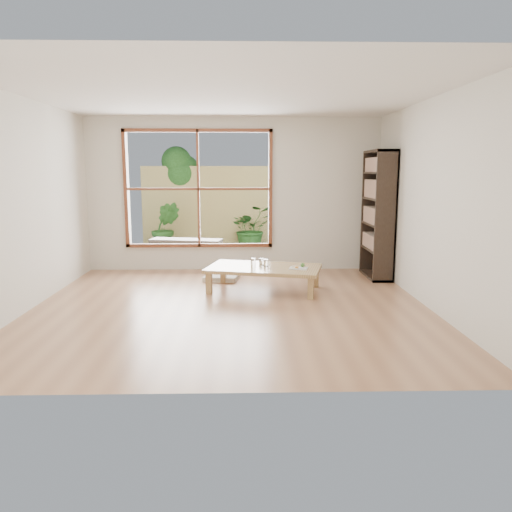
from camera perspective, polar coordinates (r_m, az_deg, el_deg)
The scene contains 15 objects.
ground at distance 6.40m, azimuth -2.91°, elevation -5.80°, with size 5.00×5.00×0.00m, color #AE7C57.
low_table at distance 7.18m, azimuth 0.92°, elevation -1.55°, with size 1.75×1.24×0.35m.
floor_cushion at distance 7.97m, azimuth -3.92°, elevation -2.39°, with size 0.51×0.51×0.07m, color beige.
bookshelf at distance 8.23m, azimuth 13.77°, elevation 4.61°, with size 0.32×0.91×2.03m, color #2F241A.
glass_tall at distance 7.13m, azimuth -0.33°, elevation -0.76°, with size 0.07×0.07×0.13m, color silver.
glass_mid at distance 7.20m, azimuth 1.17°, elevation -0.77°, with size 0.07×0.07×0.10m, color silver.
glass_short at distance 7.36m, azimuth 0.61°, elevation -0.60°, with size 0.07×0.07×0.09m, color silver.
glass_small at distance 7.27m, azimuth 0.78°, elevation -0.76°, with size 0.06×0.06×0.08m, color silver.
food_tray at distance 7.05m, azimuth 4.96°, elevation -1.30°, with size 0.29×0.23×0.08m.
deck at distance 9.90m, azimuth -5.85°, elevation -0.24°, with size 2.80×2.00×0.05m, color #342C26.
garden_bench at distance 9.40m, azimuth -8.00°, elevation 1.56°, with size 1.38×0.64×0.42m.
bamboo_fence at distance 10.78m, azimuth -5.53°, elevation 5.40°, with size 2.80×0.06×1.80m, color #D0BE6A.
shrub_right at distance 10.53m, azimuth -0.54°, elevation 3.20°, with size 0.87×0.75×0.96m, color #296726.
shrub_left at distance 10.39m, azimuth -10.30°, elevation 3.19°, with size 0.58×0.47×1.05m, color #296726.
garden_tree at distance 11.11m, azimuth -9.01°, elevation 9.21°, with size 1.04×0.85×2.22m.
Camera 1 is at (0.17, -6.16, 1.72)m, focal length 35.00 mm.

